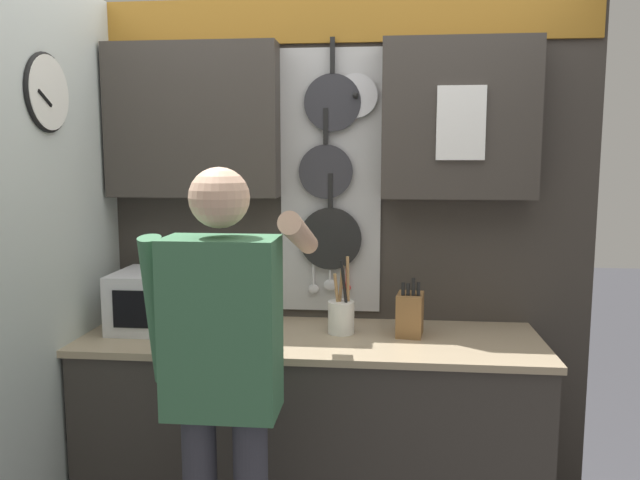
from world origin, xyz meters
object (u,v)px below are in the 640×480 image
object	(u,v)px
utensil_crock	(341,315)
microwave	(168,300)
knife_block	(410,314)
person	(224,363)

from	to	relation	value
utensil_crock	microwave	bearing A→B (deg)	-179.90
knife_block	utensil_crock	world-z (taller)	utensil_crock
utensil_crock	person	bearing A→B (deg)	-116.70
microwave	knife_block	xyz separation A→B (m)	(1.10, 0.00, -0.04)
utensil_crock	knife_block	bearing A→B (deg)	-0.10
microwave	person	distance (m)	0.83
person	utensil_crock	bearing A→B (deg)	63.30
knife_block	utensil_crock	distance (m)	0.30
utensil_crock	person	xyz separation A→B (m)	(-0.35, -0.70, 0.00)
microwave	person	world-z (taller)	person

